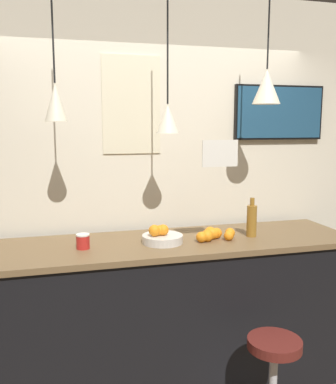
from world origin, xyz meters
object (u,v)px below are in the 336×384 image
at_px(bar_stool, 273,378).
at_px(juice_bottle, 252,220).
at_px(spread_jar, 83,241).
at_px(mounted_tv, 279,113).
at_px(fruit_bowl, 161,236).

distance_m(bar_stool, juice_bottle, 1.07).
xyz_separation_m(juice_bottle, spread_jar, (-1.22, 0.00, -0.07)).
bearing_deg(bar_stool, juice_bottle, 77.31).
xyz_separation_m(spread_jar, mounted_tv, (1.67, 0.46, 0.86)).
xyz_separation_m(bar_stool, juice_bottle, (0.15, 0.65, 0.84)).
height_order(juice_bottle, spread_jar, juice_bottle).
xyz_separation_m(fruit_bowl, spread_jar, (-0.53, 0.00, 0.00)).
bearing_deg(fruit_bowl, spread_jar, 179.62).
bearing_deg(fruit_bowl, juice_bottle, 0.30).
distance_m(juice_bottle, spread_jar, 1.22).
relative_size(fruit_bowl, mounted_tv, 0.36).
xyz_separation_m(bar_stool, fruit_bowl, (-0.54, 0.64, 0.76)).
xyz_separation_m(fruit_bowl, juice_bottle, (0.68, 0.00, 0.07)).
distance_m(bar_stool, mounted_tv, 2.06).
relative_size(bar_stool, fruit_bowl, 2.20).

